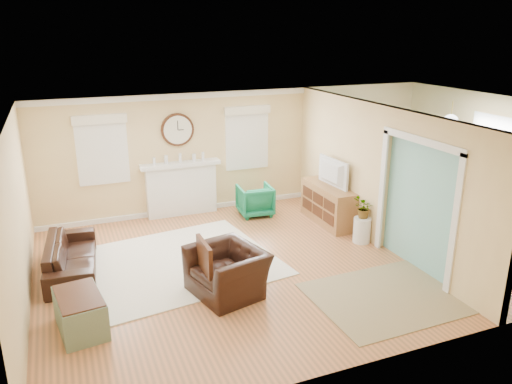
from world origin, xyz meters
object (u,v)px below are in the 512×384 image
green_chair (255,200)px  credenza (328,204)px  dining_table (446,218)px  eames_chair (227,272)px  sofa (71,256)px

green_chair → credenza: (1.24, -1.00, 0.07)m
dining_table → eames_chair: bearing=85.6°
eames_chair → green_chair: 3.43m
green_chair → dining_table: 3.90m
eames_chair → credenza: size_ratio=0.73×
green_chair → credenza: bearing=145.9°
sofa → dining_table: dining_table is taller
green_chair → eames_chair: bearing=65.7°
sofa → green_chair: size_ratio=2.68×
sofa → credenza: size_ratio=1.27×
sofa → credenza: 5.09m
sofa → eames_chair: eames_chair is taller
eames_chair → dining_table: (4.72, 0.59, -0.01)m
credenza → dining_table: (1.81, -1.42, -0.05)m
credenza → green_chair: bearing=141.3°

